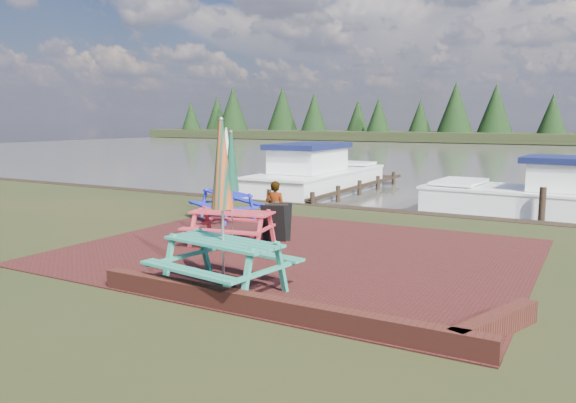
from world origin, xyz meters
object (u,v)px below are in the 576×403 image
Objects in this scene: chalkboard at (277,222)px; person at (275,181)px; picnic_table_teal at (223,232)px; boat_jetty at (317,178)px; boat_near at (561,200)px; jetty at (343,186)px; picnic_table_red at (232,206)px; picnic_table_blue at (227,188)px.

chalkboard is 4.54m from person.
picnic_table_teal reaches higher than person.
boat_jetty reaches higher than person.
person is at bearing -78.12° from boat_jetty.
chalkboard is (-1.11, 3.55, -0.51)m from picnic_table_teal.
chalkboard is 9.02m from boat_near.
picnic_table_red is at bearing -79.31° from jetty.
picnic_table_teal is 3.18× the size of chalkboard.
picnic_table_blue is 2.90× the size of chalkboard.
person is (-1.69, 4.68, -0.00)m from picnic_table_red.
chalkboard is 9.50m from boat_jetty.
picnic_table_red is at bearing -22.53° from picnic_table_blue.
picnic_table_red is at bearing 147.84° from boat_near.
picnic_table_teal is 8.19m from person.
boat_jetty is 8.78m from boat_near.
chalkboard is (2.57, -1.73, -0.42)m from picnic_table_blue.
picnic_table_red is at bearing 100.45° from person.
jetty is at bearing 89.42° from chalkboard.
boat_near is 4.43× the size of person.
picnic_table_blue reaches higher than picnic_table_red.
boat_jetty reaches higher than chalkboard.
picnic_table_teal is at bearing -88.31° from chalkboard.
boat_jetty is at bearing 126.70° from picnic_table_blue.
jetty is at bearing 114.20° from picnic_table_teal.
picnic_table_blue reaches higher than chalkboard.
picnic_table_blue is 3.12m from chalkboard.
person reaches higher than boat_near.
picnic_table_red reaches higher than boat_near.
picnic_table_blue is at bearing -89.74° from jetty.
boat_jetty is at bearing -87.27° from person.
boat_jetty is at bearing 95.51° from picnic_table_red.
picnic_table_teal is 0.36× the size of boat_near.
boat_near is (7.86, -2.29, 0.29)m from jetty.
chalkboard is at bearing 115.85° from picnic_table_teal.
chalkboard is at bearing -3.82° from picnic_table_blue.
picnic_table_blue is (-3.68, 5.28, -0.09)m from picnic_table_teal.
picnic_table_teal is at bearing 162.93° from boat_near.
boat_jetty is 4.44× the size of person.
picnic_table_red is 10.05m from boat_near.
picnic_table_red is 3.18m from picnic_table_blue.
person is (1.07, -4.99, 0.40)m from boat_jetty.
jetty is (-0.04, 7.89, -0.75)m from picnic_table_blue.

